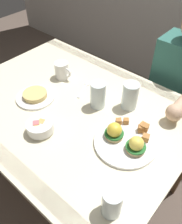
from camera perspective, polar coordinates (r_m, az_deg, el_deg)
ground_plane at (r=1.77m, az=-3.62°, el=-16.45°), size 6.00×6.00×0.00m
dining_table at (r=1.26m, az=-4.88°, el=-1.89°), size 1.20×0.90×0.74m
eggs_benedict_plate at (r=1.00m, az=8.54°, el=-6.69°), size 0.27×0.27×0.09m
fruit_bowl at (r=1.06m, az=-12.36°, el=-3.60°), size 0.12×0.12×0.06m
coffee_mug at (r=1.35m, az=-7.11°, el=10.22°), size 0.11×0.08×0.09m
fork at (r=1.28m, az=-1.59°, el=5.87°), size 0.07×0.15×0.00m
water_glass_near at (r=0.81m, az=5.10°, el=-21.47°), size 0.07×0.07×0.12m
water_glass_far at (r=1.15m, az=9.51°, el=3.60°), size 0.08×0.08×0.14m
water_glass_extra at (r=1.14m, az=1.70°, el=3.79°), size 0.07×0.07×0.14m
side_plate at (r=1.25m, az=-13.48°, el=3.83°), size 0.20×0.20×0.04m
diner_person at (r=1.52m, az=20.66°, el=5.12°), size 0.34×0.54×1.14m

